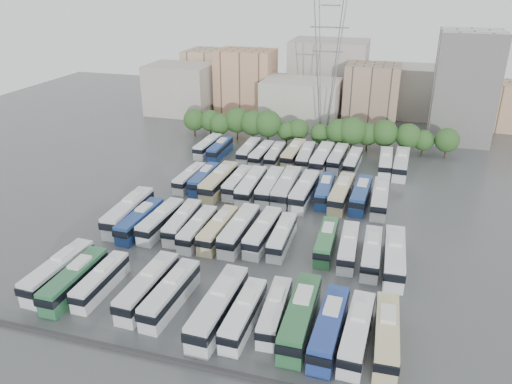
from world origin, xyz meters
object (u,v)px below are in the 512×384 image
(bus_r0_s10, at_px, (300,316))
(bus_r1_s0, at_px, (129,212))
(bus_r1_s5, at_px, (218,229))
(bus_r0_s9, at_px, (275,311))
(bus_r2_s7, at_px, (287,187))
(bus_r2_s8, at_px, (304,191))
(bus_r3_s0, at_px, (208,146))
(bus_r0_s7, at_px, (218,307))
(electricity_pylon, at_px, (327,62))
(bus_r0_s4, at_px, (148,286))
(apartment_tower, at_px, (465,87))
(bus_r2_s10, at_px, (342,193))
(bus_r3_s1, at_px, (220,149))
(bus_r3_s10, at_px, (353,161))
(bus_r1_s4, at_px, (198,228))
(bus_r1_s8, at_px, (282,236))
(bus_r0_s0, at_px, (59,271))
(bus_r0_s13, at_px, (386,334))
(bus_r1_s6, at_px, (239,229))
(bus_r2_s5, at_px, (251,186))
(bus_r2_s12, at_px, (380,198))
(bus_r3_s4, at_px, (262,154))
(bus_r1_s7, at_px, (263,231))
(bus_r3_s3, at_px, (249,151))
(bus_r2_s1, at_px, (190,178))
(bus_r3_s7, at_px, (306,156))
(bus_r1_s12, at_px, (372,252))
(bus_r0_s8, at_px, (244,314))
(bus_r3_s6, at_px, (293,153))
(bus_r1_s2, at_px, (161,220))
(bus_r1_s1, at_px, (140,220))
(bus_r2_s3, at_px, (219,181))
(bus_r2_s9, at_px, (325,190))
(bus_r0_s2, at_px, (101,280))
(bus_r2_s2, at_px, (204,178))
(bus_r3_s9, at_px, (338,158))
(bus_r2_s4, at_px, (238,182))
(bus_r3_s8, at_px, (322,158))
(bus_r3_s5, at_px, (275,155))
(bus_r0_s11, at_px, (329,327))
(bus_r2_s11, at_px, (361,194))
(bus_r1_s10, at_px, (326,241))
(bus_r0_s1, at_px, (75,280))
(bus_r0_s12, at_px, (357,332))
(bus_r3_s12, at_px, (386,162))
(bus_r1_s3, at_px, (183,222))

(bus_r0_s10, distance_m, bus_r1_s0, 37.76)
(bus_r1_s0, bearing_deg, bus_r1_s5, -5.63)
(bus_r0_s9, relative_size, bus_r2_s7, 0.80)
(bus_r2_s8, height_order, bus_r3_s0, bus_r2_s8)
(bus_r0_s7, relative_size, bus_r2_s7, 1.00)
(bus_r1_s0, height_order, bus_r2_s8, bus_r1_s0)
(electricity_pylon, relative_size, bus_r0_s4, 2.69)
(apartment_tower, bearing_deg, bus_r2_s10, -116.39)
(bus_r3_s1, bearing_deg, bus_r3_s10, 0.54)
(bus_r1_s4, xyz_separation_m, bus_r1_s8, (13.20, 1.35, -0.04))
(bus_r0_s0, distance_m, bus_r0_s13, 42.62)
(bus_r1_s6, relative_size, bus_r2_s5, 0.99)
(bus_r0_s4, relative_size, bus_r2_s12, 1.01)
(bus_r1_s0, distance_m, bus_r3_s4, 36.75)
(bus_r3_s4, bearing_deg, apartment_tower, 36.84)
(bus_r1_s7, relative_size, bus_r3_s3, 1.06)
(bus_r2_s1, height_order, bus_r2_s7, bus_r2_s7)
(bus_r2_s1, xyz_separation_m, bus_r3_s7, (19.38, 17.84, 0.20))
(electricity_pylon, bearing_deg, bus_r1_s12, -74.01)
(bus_r3_s4, bearing_deg, bus_r0_s8, -74.00)
(bus_r3_s3, bearing_deg, bus_r3_s6, 2.51)
(bus_r0_s8, relative_size, bus_r1_s5, 0.96)
(bus_r1_s2, bearing_deg, bus_r1_s1, -161.56)
(bus_r2_s3, bearing_deg, bus_r3_s7, 57.06)
(bus_r0_s7, distance_m, bus_r2_s9, 38.98)
(bus_r0_s2, relative_size, bus_r3_s4, 0.94)
(bus_r2_s2, xyz_separation_m, bus_r3_s9, (23.23, 18.61, 0.11))
(bus_r1_s7, bearing_deg, bus_r2_s4, 121.65)
(bus_r0_s10, relative_size, bus_r1_s4, 1.18)
(bus_r1_s1, xyz_separation_m, bus_r3_s0, (-3.28, 38.01, -0.09))
(bus_r1_s0, bearing_deg, bus_r3_s8, 50.84)
(bus_r2_s7, bearing_deg, bus_r3_s5, 110.13)
(bus_r0_s11, xyz_separation_m, bus_r2_s11, (-0.12, 37.84, -0.04))
(apartment_tower, bearing_deg, bus_r2_s8, -122.09)
(electricity_pylon, xyz_separation_m, bus_r1_s10, (9.50, -55.09, -16.95))
(bus_r0_s1, height_order, bus_r0_s10, bus_r0_s10)
(bus_r1_s7, xyz_separation_m, bus_r3_s1, (-19.92, 35.18, -0.16))
(bus_r0_s4, height_order, bus_r1_s8, bus_r0_s4)
(bus_r0_s4, relative_size, bus_r1_s4, 1.11)
(bus_r3_s0, bearing_deg, bus_r1_s5, -63.35)
(bus_r1_s4, height_order, bus_r2_s4, bus_r2_s4)
(apartment_tower, distance_m, bus_r0_s12, 84.98)
(bus_r0_s0, height_order, bus_r1_s2, bus_r0_s0)
(bus_r0_s4, relative_size, bus_r2_s7, 0.92)
(bus_r1_s1, height_order, bus_r3_s12, bus_r3_s12)
(bus_r0_s11, distance_m, bus_r0_s13, 6.26)
(electricity_pylon, height_order, bus_r1_s3, electricity_pylon)
(bus_r0_s4, bearing_deg, bus_r1_s6, 71.59)
(bus_r1_s5, height_order, bus_r3_s1, bus_r1_s5)
(bus_r1_s4, distance_m, bus_r2_s10, 27.73)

